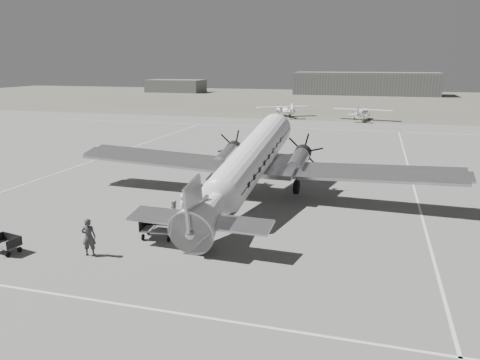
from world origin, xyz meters
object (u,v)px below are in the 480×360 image
at_px(light_plane_left, 284,111).
at_px(light_plane_right, 362,114).
at_px(baggage_cart_far, 5,244).
at_px(ground_crew, 89,237).
at_px(hangar_main, 365,83).
at_px(shed_secondary, 176,86).
at_px(ramp_agent, 175,213).
at_px(passenger, 184,207).
at_px(dc3_airliner, 248,166).
at_px(baggage_cart_near, 158,229).

relative_size(light_plane_left, light_plane_right, 0.98).
xyz_separation_m(baggage_cart_far, ground_crew, (4.36, 0.90, 0.54)).
distance_m(hangar_main, light_plane_left, 66.88).
relative_size(shed_secondary, light_plane_right, 1.78).
bearing_deg(light_plane_right, ramp_agent, -90.06).
xyz_separation_m(ramp_agent, passenger, (0.05, 1.29, 0.04)).
bearing_deg(baggage_cart_far, passenger, 57.69).
distance_m(light_plane_left, baggage_cart_far, 65.18).
distance_m(dc3_airliner, baggage_cart_near, 8.49).
bearing_deg(dc3_airliner, ramp_agent, -115.06).
bearing_deg(hangar_main, dc3_airliner, -92.07).
bearing_deg(hangar_main, light_plane_left, -100.46).
height_order(light_plane_left, ground_crew, light_plane_left).
height_order(shed_secondary, light_plane_left, shed_secondary).
height_order(baggage_cart_near, ramp_agent, ramp_agent).
bearing_deg(light_plane_left, ground_crew, -118.94).
distance_m(shed_secondary, dc3_airliner, 127.09).
xyz_separation_m(hangar_main, light_plane_left, (-12.14, -65.73, -2.27)).
distance_m(shed_secondary, ramp_agent, 131.00).
distance_m(hangar_main, passenger, 123.86).
xyz_separation_m(baggage_cart_near, baggage_cart_far, (-6.65, -4.04, -0.10)).
bearing_deg(shed_secondary, hangar_main, 4.76).
xyz_separation_m(dc3_airliner, light_plane_left, (-7.82, 53.51, -1.68)).
distance_m(baggage_cart_far, ramp_agent, 9.06).
relative_size(hangar_main, baggage_cart_near, 21.80).
xyz_separation_m(baggage_cart_near, ramp_agent, (0.17, 1.93, 0.30)).
bearing_deg(baggage_cart_near, light_plane_right, 74.36).
relative_size(hangar_main, shed_secondary, 2.33).
bearing_deg(ramp_agent, dc3_airliner, 4.66).
height_order(hangar_main, light_plane_right, hangar_main).
distance_m(light_plane_left, baggage_cart_near, 61.30).
xyz_separation_m(hangar_main, baggage_cart_far, (-14.08, -130.88, -2.86)).
relative_size(dc3_airliner, baggage_cart_near, 14.75).
distance_m(hangar_main, light_plane_right, 67.36).
height_order(ground_crew, ramp_agent, ground_crew).
distance_m(hangar_main, dc3_airliner, 119.32).
height_order(light_plane_left, passenger, light_plane_left).
height_order(baggage_cart_far, ramp_agent, ramp_agent).
distance_m(baggage_cart_near, ramp_agent, 1.96).
relative_size(light_plane_left, baggage_cart_near, 5.15).
height_order(light_plane_right, baggage_cart_far, light_plane_right).
height_order(hangar_main, baggage_cart_near, hangar_main).
relative_size(baggage_cart_near, passenger, 1.09).
xyz_separation_m(light_plane_right, passenger, (-8.64, -56.32, -0.17)).
bearing_deg(baggage_cart_far, baggage_cart_near, 42.40).
bearing_deg(ground_crew, hangar_main, -111.78).
relative_size(dc3_airliner, baggage_cart_far, 18.26).
bearing_deg(light_plane_left, baggage_cart_near, -116.70).
bearing_deg(light_plane_right, baggage_cart_far, -95.19).
bearing_deg(dc3_airliner, baggage_cart_near, -109.89).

